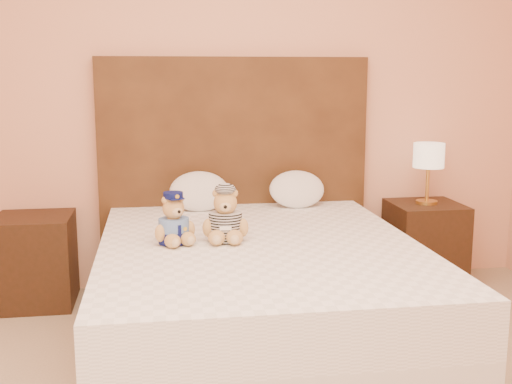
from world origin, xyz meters
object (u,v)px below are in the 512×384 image
bed (259,293)px  pillow_right (297,187)px  lamp (429,159)px  pillow_left (199,189)px  teddy_police (174,218)px  nightstand_left (36,260)px  nightstand_right (424,244)px  teddy_prisoner (225,215)px

bed → pillow_right: 1.00m
lamp → pillow_left: size_ratio=1.08×
teddy_police → pillow_left: bearing=54.6°
pillow_left → pillow_right: bearing=0.0°
nightstand_left → nightstand_right: same height
nightstand_right → pillow_right: pillow_right is taller
nightstand_left → pillow_right: 1.68m
pillow_left → nightstand_right: bearing=-1.1°
lamp → pillow_right: bearing=178.0°
nightstand_left → nightstand_right: size_ratio=1.00×
nightstand_left → bed: bearing=-32.6°
nightstand_left → pillow_left: (1.00, 0.03, 0.41)m
bed → pillow_left: size_ratio=5.39×
teddy_police → pillow_right: 1.14m
bed → pillow_right: bearing=65.4°
teddy_police → teddy_prisoner: (0.26, 0.01, 0.01)m
teddy_police → pillow_left: (0.18, 0.80, 0.00)m
teddy_prisoner → teddy_police: bearing=-171.6°
nightstand_left → teddy_prisoner: bearing=-34.9°
lamp → teddy_prisoner: bearing=-151.9°
bed → nightstand_left: size_ratio=3.64×
teddy_prisoner → lamp: bearing=34.0°
teddy_police → pillow_right: size_ratio=0.73×
pillow_right → nightstand_right: bearing=-2.0°
lamp → bed: bearing=-147.4°
nightstand_left → nightstand_right: (2.50, 0.00, 0.00)m
bed → nightstand_right: size_ratio=3.64×
nightstand_right → teddy_prisoner: teddy_prisoner is taller
teddy_police → pillow_right: (0.81, 0.80, -0.00)m
lamp → pillow_left: bearing=178.9°
nightstand_left → teddy_prisoner: size_ratio=1.99×
lamp → pillow_right: lamp is taller
nightstand_right → bed: bearing=-147.4°
nightstand_right → pillow_right: (-0.87, 0.03, 0.40)m
nightstand_right → nightstand_left: bearing=180.0°
teddy_prisoner → pillow_right: teddy_prisoner is taller
bed → teddy_police: bearing=175.6°
bed → teddy_police: size_ratio=7.67×
lamp → nightstand_left: bearing=180.0°
nightstand_right → pillow_left: 1.55m
teddy_police → bed: bearing=-26.8°
pillow_right → bed: bearing=-114.6°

